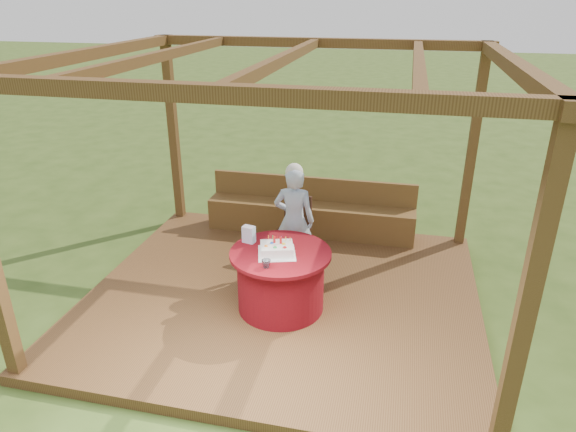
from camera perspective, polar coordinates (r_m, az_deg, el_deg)
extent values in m
plane|color=#324A18|center=(6.21, -0.52, -9.40)|extent=(60.00, 60.00, 0.00)
cube|color=brown|center=(6.18, -0.52, -8.93)|extent=(4.50, 4.00, 0.12)
cube|color=brown|center=(3.85, 24.94, -9.50)|extent=(0.12, 0.12, 2.60)
cube|color=brown|center=(7.96, -12.58, 8.75)|extent=(0.12, 0.12, 2.60)
cube|color=brown|center=(7.28, 19.73, 6.56)|extent=(0.12, 0.12, 2.60)
cube|color=brown|center=(3.46, -8.10, 13.36)|extent=(4.50, 0.14, 0.12)
cube|color=brown|center=(7.08, 3.11, 18.68)|extent=(4.50, 0.14, 0.12)
cube|color=brown|center=(6.10, -21.37, 16.41)|extent=(0.14, 4.00, 0.12)
cube|color=brown|center=(5.18, 23.81, 15.02)|extent=(0.14, 4.00, 0.12)
cube|color=brown|center=(5.69, -14.06, 16.86)|extent=(0.10, 3.70, 0.10)
cube|color=brown|center=(5.24, -0.64, 17.00)|extent=(0.10, 3.70, 0.10)
cube|color=brown|center=(5.10, 14.31, 16.13)|extent=(0.10, 3.70, 0.10)
cube|color=brown|center=(7.52, 2.46, -0.26)|extent=(3.00, 0.42, 0.45)
cube|color=brown|center=(7.53, 2.77, 3.06)|extent=(3.00, 0.06, 0.35)
cylinder|color=maroon|center=(5.71, -0.82, -7.30)|extent=(0.95, 0.95, 0.66)
cylinder|color=maroon|center=(5.54, -0.84, -4.18)|extent=(1.10, 1.10, 0.04)
cube|color=#321A10|center=(6.74, 0.54, -1.68)|extent=(0.45, 0.45, 0.05)
cylinder|color=#321A10|center=(6.76, -1.17, -3.44)|extent=(0.04, 0.04, 0.38)
cylinder|color=#321A10|center=(6.65, 1.25, -3.91)|extent=(0.04, 0.04, 0.38)
cylinder|color=#321A10|center=(7.01, -0.13, -2.39)|extent=(0.04, 0.04, 0.38)
cylinder|color=#321A10|center=(6.90, 2.21, -2.83)|extent=(0.04, 0.04, 0.38)
cube|color=#321A10|center=(6.80, 1.11, 0.61)|extent=(0.38, 0.11, 0.45)
imported|color=#91B3D8|center=(6.30, 0.68, -0.52)|extent=(0.51, 0.34, 1.38)
sphere|color=white|center=(6.07, 0.70, 4.91)|extent=(0.21, 0.21, 0.21)
cube|color=white|center=(5.50, -1.26, -4.14)|extent=(0.49, 0.49, 0.01)
cube|color=white|center=(5.47, -1.27, -3.66)|extent=(0.41, 0.36, 0.10)
cylinder|color=red|center=(5.47, -1.53, -2.63)|extent=(0.03, 0.03, 0.07)
cylinder|color=red|center=(5.46, -0.81, -2.70)|extent=(0.03, 0.03, 0.07)
sphere|color=orange|center=(5.41, -2.45, -3.26)|extent=(0.04, 0.04, 0.04)
sphere|color=green|center=(5.38, -1.45, -3.41)|extent=(0.04, 0.04, 0.04)
sphere|color=red|center=(5.38, -0.37, -3.43)|extent=(0.04, 0.04, 0.04)
sphere|color=blue|center=(5.47, -1.83, -2.93)|extent=(0.04, 0.04, 0.04)
sphere|color=yellow|center=(5.45, -0.48, -3.02)|extent=(0.04, 0.04, 0.04)
cube|color=#E191C4|center=(5.71, -4.37, -2.05)|extent=(0.15, 0.12, 0.19)
imported|color=silver|center=(5.21, -2.44, -5.32)|extent=(0.11, 0.11, 0.09)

